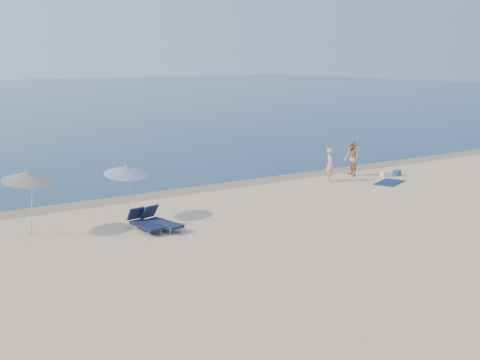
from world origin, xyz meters
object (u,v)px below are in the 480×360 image
object	(u,v)px
person_left	(330,165)
blue_cooler	(397,173)
umbrella_near	(126,170)
person_right	(351,158)

from	to	relation	value
person_left	blue_cooler	distance (m)	4.15
blue_cooler	umbrella_near	distance (m)	15.60
person_left	blue_cooler	bearing A→B (deg)	-74.40
person_left	umbrella_near	bearing A→B (deg)	123.81
person_right	blue_cooler	distance (m)	2.61
umbrella_near	person_right	bearing A→B (deg)	6.81
person_left	person_right	size ratio (longest dim) A/B	0.90
person_left	person_right	world-z (taller)	person_right
person_right	umbrella_near	bearing A→B (deg)	-63.41
person_right	blue_cooler	bearing A→B (deg)	78.54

